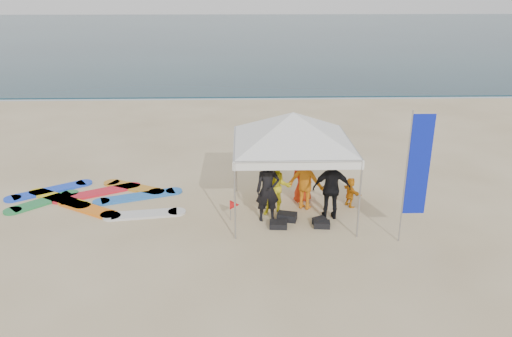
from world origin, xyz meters
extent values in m
plane|color=beige|center=(0.00, 0.00, 0.00)|extent=(120.00, 120.00, 0.00)
cube|color=#0C2633|center=(0.00, 60.00, 0.04)|extent=(160.00, 84.00, 0.08)
cube|color=silver|center=(0.00, 18.20, 0.00)|extent=(160.00, 1.20, 0.01)
imported|color=black|center=(0.05, 1.50, 0.94)|extent=(0.73, 0.51, 1.89)
imported|color=yellow|center=(0.35, 1.85, 0.85)|extent=(0.88, 0.72, 1.71)
imported|color=orange|center=(1.26, 2.31, 0.91)|extent=(1.36, 1.15, 1.82)
imported|color=black|center=(1.92, 1.57, 0.95)|extent=(1.12, 0.49, 1.89)
imported|color=red|center=(1.22, 2.84, 0.79)|extent=(0.90, 0.74, 1.57)
imported|color=orange|center=(2.66, 2.38, 0.47)|extent=(0.59, 0.91, 0.94)
cylinder|color=#A5A5A8|center=(-0.88, 3.69, 1.11)|extent=(0.05, 0.05, 2.22)
cylinder|color=#A5A5A8|center=(2.45, 3.69, 1.11)|extent=(0.05, 0.05, 2.22)
cylinder|color=#A5A5A8|center=(-0.88, 0.36, 1.11)|extent=(0.05, 0.05, 2.22)
cylinder|color=#A5A5A8|center=(2.45, 0.36, 1.11)|extent=(0.05, 0.05, 2.22)
cube|color=white|center=(0.79, 0.36, 2.10)|extent=(3.43, 0.02, 0.24)
cube|color=white|center=(0.79, 3.69, 2.10)|extent=(3.43, 0.02, 0.24)
cube|color=white|center=(-0.88, 2.03, 2.10)|extent=(0.02, 3.43, 0.24)
cube|color=white|center=(2.45, 2.03, 2.10)|extent=(0.02, 3.43, 0.24)
pyramid|color=white|center=(0.79, 2.03, 3.11)|extent=(4.71, 4.71, 0.89)
cylinder|color=#A5A5A8|center=(3.53, 0.10, 1.81)|extent=(0.04, 0.04, 3.63)
cube|color=#0B1AB2|center=(3.84, 0.10, 2.18)|extent=(0.57, 0.03, 2.70)
cylinder|color=#A5A5A8|center=(-1.03, 1.48, 0.30)|extent=(0.02, 0.02, 0.60)
cone|color=red|center=(-0.91, 1.48, 0.50)|extent=(0.28, 0.28, 0.28)
cube|color=black|center=(0.62, 1.44, 0.11)|extent=(0.63, 0.49, 0.22)
cube|color=black|center=(1.57, 0.97, 0.09)|extent=(0.49, 0.34, 0.18)
cube|color=black|center=(0.34, 1.01, 0.08)|extent=(0.53, 0.44, 0.16)
cube|color=black|center=(1.54, 1.15, 0.10)|extent=(0.44, 0.40, 0.20)
cube|color=blue|center=(-7.13, 3.80, 0.04)|extent=(2.21, 1.74, 0.07)
cube|color=orange|center=(-4.37, 4.00, 0.04)|extent=(1.93, 1.35, 0.07)
cube|color=#248443|center=(-7.02, 2.87, 0.04)|extent=(1.71, 1.68, 0.07)
cube|color=red|center=(-5.48, 3.57, 0.04)|extent=(2.33, 1.60, 0.07)
cube|color=blue|center=(-4.06, 3.23, 0.04)|extent=(2.38, 1.32, 0.07)
cube|color=yellow|center=(-6.59, 3.11, 0.04)|extent=(2.10, 1.61, 0.07)
cube|color=orange|center=(-5.45, 2.34, 0.04)|extent=(1.85, 1.44, 0.07)
cube|color=silver|center=(-3.62, 1.88, 0.04)|extent=(1.97, 0.80, 0.07)
camera|label=1|loc=(-0.66, -11.74, 6.55)|focal=35.00mm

